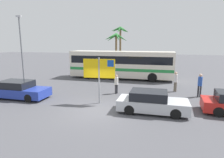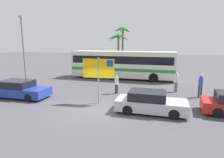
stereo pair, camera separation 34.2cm
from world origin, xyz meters
name	(u,v)px [view 2 (the right image)]	position (x,y,z in m)	size (l,w,h in m)	color
ground	(96,111)	(0.00, 0.00, 0.00)	(120.00, 120.00, 0.00)	#4C4C51
bus_front_coach	(123,63)	(-0.94, 11.13, 1.78)	(11.83, 2.58, 3.17)	silver
ferry_sign	(99,70)	(-0.34, 1.58, 2.33)	(2.20, 0.25, 3.20)	gray
car_blue	(19,89)	(-6.78, 1.23, 0.64)	(4.50, 1.90, 1.32)	#23389E
car_silver	(150,102)	(3.24, 0.71, 0.64)	(4.20, 1.78, 1.32)	#B7BABF
pedestrian_by_bus	(201,84)	(6.62, 5.12, 1.08)	(0.32, 0.32, 1.82)	#2D2D33
pedestrian_crossing_lot	(116,83)	(0.14, 4.38, 0.93)	(0.32, 0.32, 1.59)	#2D2D33
pedestrian_near_sign	(176,80)	(4.89, 6.33, 1.02)	(0.32, 0.32, 1.73)	#706656
lamp_post_left_side	(23,47)	(-10.15, 5.98, 3.72)	(0.56, 0.20, 6.80)	slate
palm_tree_seaside	(118,40)	(-3.47, 18.76, 4.57)	(3.61, 3.82, 5.58)	brown
palm_tree_inland	(123,34)	(-3.39, 21.53, 5.51)	(3.14, 3.12, 6.74)	brown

